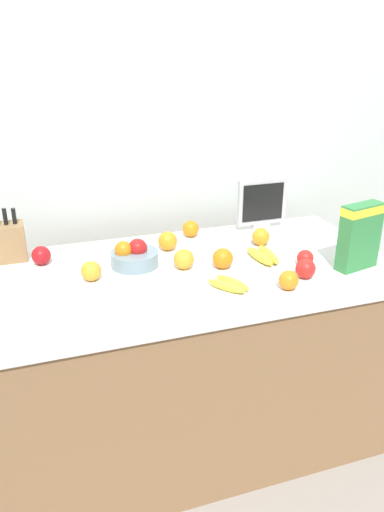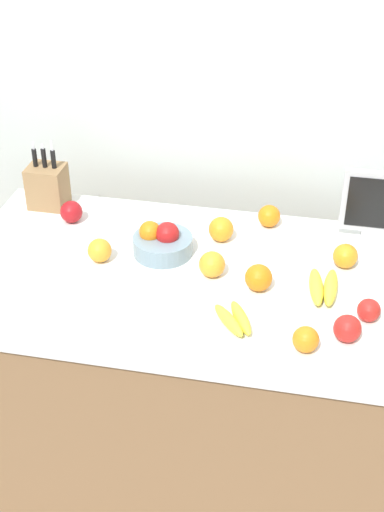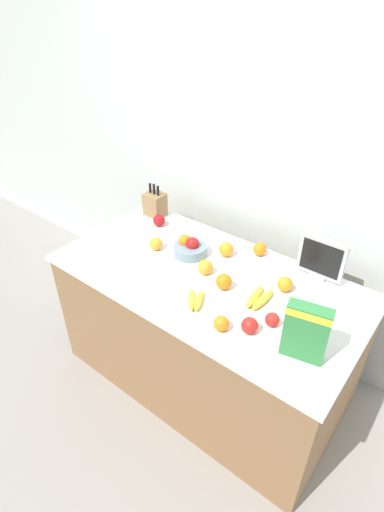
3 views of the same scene
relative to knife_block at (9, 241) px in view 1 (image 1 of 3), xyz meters
name	(u,v)px [view 1 (image 1 of 3)]	position (x,y,z in m)	size (l,w,h in m)	color
ground_plane	(190,429)	(0.72, -0.35, -0.96)	(14.00, 14.00, 0.00)	gray
wall_back	(148,142)	(0.72, 0.32, 0.34)	(9.00, 0.06, 2.60)	silver
counter	(189,355)	(0.72, -0.35, -0.52)	(1.80, 0.91, 0.88)	olive
knife_block	(9,241)	(0.00, 0.00, 0.00)	(0.14, 0.12, 0.28)	#937047
small_monitor	(262,203)	(1.23, 0.01, 0.05)	(0.26, 0.03, 0.26)	#B7B7BC
cereal_box	(360,234)	(1.41, -0.57, 0.07)	(0.20, 0.11, 0.28)	#338442
fruit_bowl	(134,256)	(0.51, -0.24, -0.04)	(0.21, 0.21, 0.12)	gray
banana_bunch_left	(230,284)	(0.81, -0.58, -0.07)	(0.15, 0.18, 0.04)	yellow
banana_bunch_right	(264,255)	(1.07, -0.37, -0.06)	(0.10, 0.21, 0.04)	yellow
apple_by_knife_block	(305,258)	(1.21, -0.48, -0.05)	(0.07, 0.07, 0.07)	red
apple_front	(41,255)	(0.13, -0.10, -0.04)	(0.08, 0.08, 0.08)	#A31419
apple_rightmost	(305,269)	(1.15, -0.59, -0.04)	(0.08, 0.08, 0.08)	red
orange_mid_right	(91,271)	(0.31, -0.33, -0.04)	(0.08, 0.08, 0.08)	orange
orange_front_left	(191,229)	(0.85, 0.01, -0.04)	(0.08, 0.08, 0.08)	orange
orange_mid_left	(261,237)	(1.13, -0.20, -0.04)	(0.08, 0.08, 0.08)	orange
orange_by_cereal	(168,241)	(0.69, -0.12, -0.04)	(0.09, 0.09, 0.09)	orange
orange_front_right	(289,280)	(1.03, -0.66, -0.05)	(0.08, 0.08, 0.08)	orange
orange_near_bowl	(184,259)	(0.70, -0.34, -0.04)	(0.09, 0.09, 0.09)	orange
orange_front_center	(223,258)	(0.86, -0.39, -0.04)	(0.09, 0.09, 0.09)	orange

